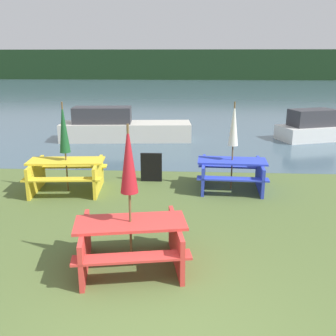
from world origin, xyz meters
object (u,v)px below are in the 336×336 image
(umbrella_crimson, at_px, (129,160))
(umbrella_darkgreen, at_px, (64,128))
(umbrella_white, at_px, (234,125))
(picnic_table_red, at_px, (131,239))
(boat_second, at_px, (323,128))
(picnic_table_yellow, at_px, (67,172))
(signboard, at_px, (151,167))
(picnic_table_blue, at_px, (232,171))
(boat, at_px, (121,128))

(umbrella_crimson, bearing_deg, umbrella_darkgreen, 121.17)
(umbrella_white, bearing_deg, umbrella_darkgreen, -174.27)
(picnic_table_red, distance_m, boat_second, 11.78)
(picnic_table_yellow, relative_size, signboard, 2.52)
(umbrella_darkgreen, xyz_separation_m, signboard, (1.95, 0.89, -1.17))
(picnic_table_yellow, height_order, boat_second, boat_second)
(picnic_table_blue, bearing_deg, boat, 123.48)
(umbrella_crimson, distance_m, boat_second, 11.85)
(picnic_table_red, height_order, signboard, signboard)
(picnic_table_blue, height_order, signboard, signboard)
(picnic_table_red, xyz_separation_m, umbrella_white, (1.91, 3.82, 1.14))
(picnic_table_blue, bearing_deg, umbrella_white, 0.00)
(umbrella_darkgreen, height_order, umbrella_white, umbrella_darkgreen)
(picnic_table_yellow, height_order, signboard, picnic_table_yellow)
(picnic_table_blue, bearing_deg, signboard, 166.39)
(boat_second, relative_size, signboard, 5.44)
(boat, xyz_separation_m, boat_second, (7.87, 0.65, -0.05))
(boat, bearing_deg, umbrella_white, -61.30)
(picnic_table_blue, xyz_separation_m, boat, (-3.72, 5.63, 0.04))
(picnic_table_yellow, distance_m, picnic_table_blue, 4.00)
(picnic_table_blue, distance_m, signboard, 2.09)
(picnic_table_blue, distance_m, boat_second, 7.53)
(picnic_table_red, distance_m, signboard, 4.32)
(picnic_table_red, height_order, picnic_table_yellow, picnic_table_yellow)
(picnic_table_blue, relative_size, umbrella_white, 0.80)
(umbrella_white, relative_size, signboard, 2.85)
(picnic_table_red, relative_size, signboard, 2.54)
(umbrella_white, xyz_separation_m, umbrella_crimson, (-1.91, -3.82, 0.11))
(umbrella_crimson, xyz_separation_m, boat, (-1.81, 9.45, -1.22))
(picnic_table_yellow, bearing_deg, umbrella_crimson, -58.83)
(picnic_table_blue, bearing_deg, picnic_table_red, -116.52)
(picnic_table_red, relative_size, umbrella_white, 0.89)
(picnic_table_blue, bearing_deg, umbrella_crimson, -116.52)
(picnic_table_yellow, distance_m, umbrella_white, 4.15)
(umbrella_white, height_order, signboard, umbrella_white)
(umbrella_crimson, relative_size, signboard, 2.99)
(umbrella_white, distance_m, boat_second, 7.62)
(picnic_table_yellow, xyz_separation_m, picnic_table_blue, (3.98, 0.40, -0.03))
(picnic_table_blue, relative_size, signboard, 2.29)
(picnic_table_red, xyz_separation_m, picnic_table_blue, (1.91, 3.82, -0.01))
(picnic_table_red, bearing_deg, umbrella_white, 63.48)
(umbrella_crimson, relative_size, boat, 0.44)
(picnic_table_red, distance_m, umbrella_darkgreen, 4.15)
(umbrella_darkgreen, bearing_deg, umbrella_crimson, -58.83)
(picnic_table_red, xyz_separation_m, picnic_table_yellow, (-2.07, 3.42, 0.02))
(boat_second, bearing_deg, picnic_table_red, -140.17)
(picnic_table_blue, distance_m, umbrella_white, 1.15)
(picnic_table_blue, height_order, boat, boat)
(signboard, bearing_deg, picnic_table_red, -88.42)
(picnic_table_red, bearing_deg, umbrella_darkgreen, 121.17)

